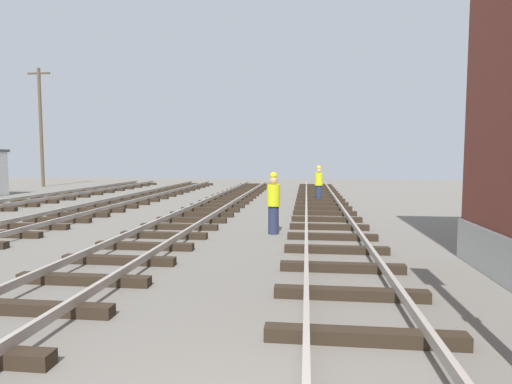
{
  "coord_description": "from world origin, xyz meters",
  "views": [
    {
      "loc": [
        0.22,
        -2.76,
        2.33
      ],
      "look_at": [
        -1.18,
        9.14,
        1.33
      ],
      "focal_mm": 29.99,
      "sensor_mm": 36.0,
      "label": 1
    }
  ],
  "objects": [
    {
      "name": "track_worker_foreground",
      "position": [
        -0.75,
        9.95,
        0.93
      ],
      "size": [
        0.4,
        0.4,
        1.87
      ],
      "color": "#262D4C",
      "rests_on": "ground"
    },
    {
      "name": "utility_pole_far",
      "position": [
        -20.13,
        28.27,
        4.73
      ],
      "size": [
        1.8,
        0.24,
        9.06
      ],
      "color": "brown",
      "rests_on": "ground"
    },
    {
      "name": "track_worker_distant",
      "position": [
        0.86,
        19.4,
        0.93
      ],
      "size": [
        0.4,
        0.4,
        1.87
      ],
      "color": "#262D4C",
      "rests_on": "ground"
    }
  ]
}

